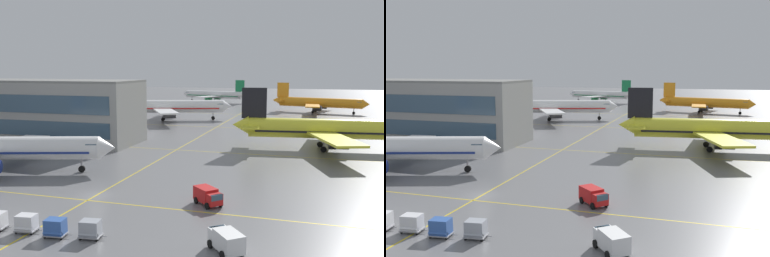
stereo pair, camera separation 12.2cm
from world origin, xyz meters
TOP-DOWN VIEW (x-y plane):
  - ground_plane at (0.00, 0.00)m, footprint 600.00×600.00m
  - airliner_second_row at (30.13, 42.00)m, footprint 40.69×34.82m
  - airliner_third_row at (-18.92, 79.80)m, footprint 39.78×33.99m
  - airliner_far_left_stand at (27.28, 117.02)m, footprint 35.40×30.12m
  - airliner_far_right_stand at (-21.50, 152.18)m, footprint 34.99×29.74m
  - taxiway_markings at (0.00, 50.43)m, footprint 131.57×153.79m
  - service_truck_red_van at (15.15, 0.75)m, footprint 4.25×4.16m
  - service_truck_catering at (20.14, -11.80)m, footprint 4.04×4.34m
  - baggage_cart_row_fourth at (-0.40, -13.14)m, footprint 2.84×1.93m
  - baggage_cart_row_fifth at (3.15, -13.32)m, footprint 2.84×1.93m
  - baggage_cart_row_rightmost at (6.70, -12.66)m, footprint 2.84×1.93m

SIDE VIEW (x-z plane):
  - ground_plane at x=0.00m, z-range 0.00..0.00m
  - taxiway_markings at x=0.00m, z-range 0.00..0.01m
  - baggage_cart_row_fourth at x=-0.40m, z-range 0.07..1.93m
  - baggage_cart_row_fifth at x=3.15m, z-range 0.07..1.93m
  - baggage_cart_row_rightmost at x=6.70m, z-range 0.07..1.93m
  - service_truck_red_van at x=15.15m, z-range 0.13..2.23m
  - service_truck_catering at x=20.14m, z-range 0.13..2.23m
  - airliner_far_right_stand at x=-21.50m, z-range -1.74..9.23m
  - airliner_far_left_stand at x=27.28m, z-range -1.75..9.30m
  - airliner_second_row at x=30.13m, z-range -2.01..10.64m
  - airliner_third_row at x=-18.92m, z-range -2.01..10.65m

